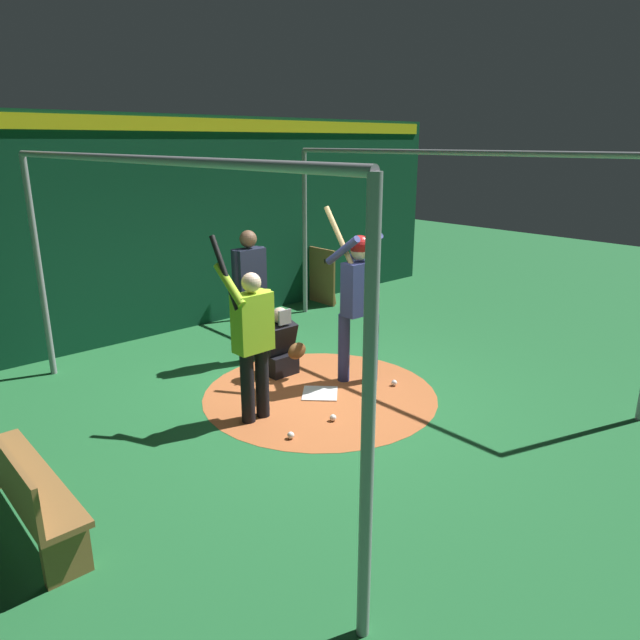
{
  "coord_description": "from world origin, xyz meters",
  "views": [
    {
      "loc": [
        4.85,
        -4.34,
        2.96
      ],
      "look_at": [
        0.0,
        0.0,
        0.95
      ],
      "focal_mm": 32.57,
      "sensor_mm": 36.0,
      "label": 1
    }
  ],
  "objects_px": {
    "home_plate": "(320,393)",
    "bat_rack": "(316,276)",
    "baseball_2": "(333,418)",
    "batter": "(358,294)",
    "umpire": "(250,289)",
    "baseball_1": "(291,435)",
    "baseball_0": "(394,383)",
    "bench": "(19,479)",
    "visitor": "(252,337)",
    "catcher": "(280,348)"
  },
  "relations": [
    {
      "from": "home_plate",
      "to": "bat_rack",
      "type": "height_order",
      "value": "bat_rack"
    },
    {
      "from": "baseball_2",
      "to": "batter",
      "type": "bearing_deg",
      "value": 122.19
    },
    {
      "from": "umpire",
      "to": "baseball_1",
      "type": "relative_size",
      "value": 24.87
    },
    {
      "from": "baseball_0",
      "to": "baseball_1",
      "type": "relative_size",
      "value": 1.0
    },
    {
      "from": "bench",
      "to": "home_plate",
      "type": "bearing_deg",
      "value": 95.96
    },
    {
      "from": "bat_rack",
      "to": "bench",
      "type": "bearing_deg",
      "value": -59.91
    },
    {
      "from": "home_plate",
      "to": "visitor",
      "type": "distance_m",
      "value": 1.36
    },
    {
      "from": "home_plate",
      "to": "catcher",
      "type": "height_order",
      "value": "catcher"
    },
    {
      "from": "baseball_0",
      "to": "baseball_1",
      "type": "xyz_separation_m",
      "value": [
        0.19,
        -1.84,
        0.0
      ]
    },
    {
      "from": "batter",
      "to": "umpire",
      "type": "height_order",
      "value": "batter"
    },
    {
      "from": "home_plate",
      "to": "baseball_1",
      "type": "xyz_separation_m",
      "value": [
        0.63,
        -0.97,
        0.03
      ]
    },
    {
      "from": "bench",
      "to": "baseball_2",
      "type": "xyz_separation_m",
      "value": [
        0.27,
        3.09,
        -0.41
      ]
    },
    {
      "from": "home_plate",
      "to": "catcher",
      "type": "bearing_deg",
      "value": 176.46
    },
    {
      "from": "baseball_1",
      "to": "visitor",
      "type": "bearing_deg",
      "value": -179.96
    },
    {
      "from": "catcher",
      "to": "umpire",
      "type": "height_order",
      "value": "umpire"
    },
    {
      "from": "bat_rack",
      "to": "baseball_0",
      "type": "xyz_separation_m",
      "value": [
        3.73,
        -1.97,
        -0.45
      ]
    },
    {
      "from": "bench",
      "to": "baseball_1",
      "type": "bearing_deg",
      "value": 83.84
    },
    {
      "from": "home_plate",
      "to": "bat_rack",
      "type": "xyz_separation_m",
      "value": [
        -3.29,
        2.84,
        0.48
      ]
    },
    {
      "from": "baseball_1",
      "to": "home_plate",
      "type": "bearing_deg",
      "value": 122.98
    },
    {
      "from": "catcher",
      "to": "visitor",
      "type": "height_order",
      "value": "visitor"
    },
    {
      "from": "batter",
      "to": "bench",
      "type": "bearing_deg",
      "value": -84.82
    },
    {
      "from": "bat_rack",
      "to": "baseball_2",
      "type": "bearing_deg",
      "value": -39.33
    },
    {
      "from": "visitor",
      "to": "baseball_2",
      "type": "distance_m",
      "value": 1.27
    },
    {
      "from": "baseball_1",
      "to": "baseball_2",
      "type": "height_order",
      "value": "same"
    },
    {
      "from": "bat_rack",
      "to": "baseball_2",
      "type": "distance_m",
      "value": 5.08
    },
    {
      "from": "umpire",
      "to": "catcher",
      "type": "bearing_deg",
      "value": 1.21
    },
    {
      "from": "baseball_1",
      "to": "bat_rack",
      "type": "bearing_deg",
      "value": 135.8
    },
    {
      "from": "baseball_0",
      "to": "baseball_2",
      "type": "height_order",
      "value": "same"
    },
    {
      "from": "umpire",
      "to": "bat_rack",
      "type": "distance_m",
      "value": 3.39
    },
    {
      "from": "catcher",
      "to": "bench",
      "type": "distance_m",
      "value": 3.71
    },
    {
      "from": "batter",
      "to": "catcher",
      "type": "height_order",
      "value": "batter"
    },
    {
      "from": "catcher",
      "to": "visitor",
      "type": "distance_m",
      "value": 1.46
    },
    {
      "from": "home_plate",
      "to": "umpire",
      "type": "relative_size",
      "value": 0.23
    },
    {
      "from": "visitor",
      "to": "bench",
      "type": "distance_m",
      "value": 2.57
    },
    {
      "from": "bat_rack",
      "to": "baseball_0",
      "type": "height_order",
      "value": "bat_rack"
    },
    {
      "from": "catcher",
      "to": "baseball_0",
      "type": "relative_size",
      "value": 12.39
    },
    {
      "from": "batter",
      "to": "bench",
      "type": "xyz_separation_m",
      "value": [
        0.37,
        -4.1,
        -0.71
      ]
    },
    {
      "from": "umpire",
      "to": "visitor",
      "type": "relative_size",
      "value": 0.9
    },
    {
      "from": "catcher",
      "to": "umpire",
      "type": "bearing_deg",
      "value": -178.79
    },
    {
      "from": "catcher",
      "to": "bench",
      "type": "xyz_separation_m",
      "value": [
        1.2,
        -3.51,
        0.09
      ]
    },
    {
      "from": "visitor",
      "to": "batter",
      "type": "bearing_deg",
      "value": 89.13
    },
    {
      "from": "home_plate",
      "to": "baseball_2",
      "type": "bearing_deg",
      "value": -30.51
    },
    {
      "from": "batter",
      "to": "bat_rack",
      "type": "distance_m",
      "value": 4.0
    },
    {
      "from": "batter",
      "to": "baseball_2",
      "type": "relative_size",
      "value": 29.78
    },
    {
      "from": "catcher",
      "to": "baseball_0",
      "type": "distance_m",
      "value": 1.55
    },
    {
      "from": "umpire",
      "to": "baseball_0",
      "type": "relative_size",
      "value": 24.87
    },
    {
      "from": "catcher",
      "to": "umpire",
      "type": "relative_size",
      "value": 0.5
    },
    {
      "from": "baseball_2",
      "to": "visitor",
      "type": "bearing_deg",
      "value": -136.4
    },
    {
      "from": "bench",
      "to": "baseball_1",
      "type": "distance_m",
      "value": 2.53
    },
    {
      "from": "umpire",
      "to": "baseball_0",
      "type": "distance_m",
      "value": 2.31
    }
  ]
}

